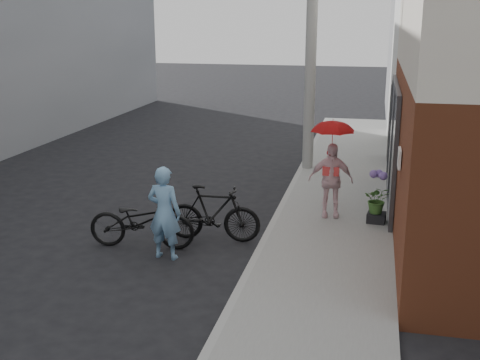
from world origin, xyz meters
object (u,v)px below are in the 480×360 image
(officer, at_px, (164,213))
(bike_left, at_px, (142,221))
(bike_right, at_px, (213,213))
(kimono_woman, at_px, (331,180))
(planter, at_px, (376,217))
(utility_pole, at_px, (311,35))

(officer, xyz_separation_m, bike_left, (-0.56, 0.35, -0.31))
(bike_right, bearing_deg, kimono_woman, -55.58)
(bike_left, relative_size, bike_right, 1.09)
(bike_left, height_order, bike_right, bike_right)
(officer, height_order, planter, officer)
(planter, bearing_deg, kimono_woman, 169.50)
(utility_pole, distance_m, kimono_woman, 4.74)
(officer, relative_size, bike_left, 0.85)
(bike_left, xyz_separation_m, planter, (4.05, 1.95, -0.28))
(officer, relative_size, kimono_woman, 1.08)
(utility_pole, distance_m, officer, 7.07)
(kimono_woman, relative_size, planter, 4.31)
(utility_pole, height_order, kimono_woman, utility_pole)
(utility_pole, height_order, bike_right, utility_pole)
(officer, bearing_deg, bike_right, -115.52)
(utility_pole, height_order, bike_left, utility_pole)
(utility_pole, bearing_deg, bike_left, -110.74)
(utility_pole, xyz_separation_m, kimono_woman, (0.87, -3.84, -2.64))
(utility_pole, xyz_separation_m, bike_right, (-1.11, -5.35, -2.98))
(utility_pole, distance_m, bike_right, 6.22)
(utility_pole, xyz_separation_m, officer, (-1.70, -6.31, -2.70))
(officer, xyz_separation_m, planter, (3.49, 2.30, -0.59))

